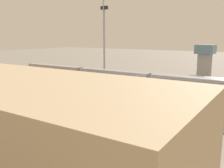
# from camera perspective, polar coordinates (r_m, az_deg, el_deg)

# --- Properties ---
(ground_plane) EXTENTS (400.00, 400.00, 0.00)m
(ground_plane) POSITION_cam_1_polar(r_m,az_deg,el_deg) (70.09, -0.83, -1.60)
(ground_plane) COLOR gray
(track_bed_0) EXTENTS (140.00, 2.80, 0.12)m
(track_bed_0) POSITION_cam_1_polar(r_m,az_deg,el_deg) (82.72, 4.95, 0.32)
(track_bed_0) COLOR #3D3833
(track_bed_0) RESTS_ON ground_plane
(track_bed_1) EXTENTS (140.00, 2.80, 0.12)m
(track_bed_1) POSITION_cam_1_polar(r_m,az_deg,el_deg) (78.41, 3.23, -0.24)
(track_bed_1) COLOR #3D3833
(track_bed_1) RESTS_ON ground_plane
(track_bed_2) EXTENTS (140.00, 2.80, 0.12)m
(track_bed_2) POSITION_cam_1_polar(r_m,az_deg,el_deg) (74.19, 1.32, -0.86)
(track_bed_2) COLOR #3D3833
(track_bed_2) RESTS_ON ground_plane
(track_bed_3) EXTENTS (140.00, 2.80, 0.12)m
(track_bed_3) POSITION_cam_1_polar(r_m,az_deg,el_deg) (70.08, -0.83, -1.55)
(track_bed_3) COLOR #4C443D
(track_bed_3) RESTS_ON ground_plane
(track_bed_4) EXTENTS (140.00, 2.80, 0.12)m
(track_bed_4) POSITION_cam_1_polar(r_m,az_deg,el_deg) (66.09, -3.25, -2.32)
(track_bed_4) COLOR #4C443D
(track_bed_4) RESTS_ON ground_plane
(track_bed_5) EXTENTS (140.00, 2.80, 0.12)m
(track_bed_5) POSITION_cam_1_polar(r_m,az_deg,el_deg) (62.24, -5.97, -3.19)
(track_bed_5) COLOR #4C443D
(track_bed_5) RESTS_ON ground_plane
(track_bed_6) EXTENTS (140.00, 2.80, 0.12)m
(track_bed_6) POSITION_cam_1_polar(r_m,az_deg,el_deg) (58.56, -9.04, -4.16)
(track_bed_6) COLOR #3D3833
(track_bed_6) RESTS_ON ground_plane
(train_on_track_4) EXTENTS (47.20, 3.00, 3.80)m
(train_on_track_4) POSITION_cam_1_polar(r_m,az_deg,el_deg) (54.79, 19.51, -3.59)
(train_on_track_4) COLOR #B7BABF
(train_on_track_4) RESTS_ON ground_plane
(train_on_track_2) EXTENTS (71.40, 3.06, 5.00)m
(train_on_track_2) POSITION_cam_1_polar(r_m,az_deg,el_deg) (74.59, 0.24, 1.20)
(train_on_track_2) COLOR #A8AAB2
(train_on_track_2) RESTS_ON ground_plane
(train_on_track_1) EXTENTS (47.20, 3.06, 3.80)m
(train_on_track_1) POSITION_cam_1_polar(r_m,az_deg,el_deg) (70.27, 18.21, -0.45)
(train_on_track_1) COLOR #A8AAB2
(train_on_track_1) RESTS_ON ground_plane
(light_mast_0) EXTENTS (2.80, 0.70, 31.69)m
(light_mast_0) POSITION_cam_1_polar(r_m,az_deg,el_deg) (91.67, -1.89, 13.74)
(light_mast_0) COLOR #9EA0A5
(light_mast_0) RESTS_ON ground_plane
(light_mast_2) EXTENTS (2.80, 0.70, 25.30)m
(light_mast_2) POSITION_cam_1_polar(r_m,az_deg,el_deg) (92.05, -1.72, 11.57)
(light_mast_2) COLOR #9EA0A5
(light_mast_2) RESTS_ON ground_plane
(maintenance_shed) EXTENTS (39.21, 16.11, 10.58)m
(maintenance_shed) POSITION_cam_1_polar(r_m,az_deg,el_deg) (30.21, -20.05, -8.73)
(maintenance_shed) COLOR tan
(maintenance_shed) RESTS_ON ground_plane
(control_tower) EXTENTS (6.00, 6.00, 12.12)m
(control_tower) POSITION_cam_1_polar(r_m,az_deg,el_deg) (91.86, 20.17, 5.20)
(control_tower) COLOR gray
(control_tower) RESTS_ON ground_plane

